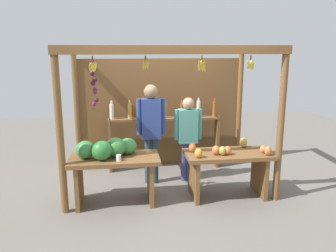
# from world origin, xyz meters

# --- Properties ---
(ground_plane) EXTENTS (12.00, 12.00, 0.00)m
(ground_plane) POSITION_xyz_m (0.00, 0.00, 0.00)
(ground_plane) COLOR slate
(ground_plane) RESTS_ON ground
(market_stall) EXTENTS (3.25, 1.92, 2.31)m
(market_stall) POSITION_xyz_m (-0.01, 0.42, 1.34)
(market_stall) COLOR brown
(market_stall) RESTS_ON ground
(fruit_counter_left) EXTENTS (1.32, 0.64, 1.00)m
(fruit_counter_left) POSITION_xyz_m (-0.90, -0.68, 0.67)
(fruit_counter_left) COLOR brown
(fruit_counter_left) RESTS_ON ground
(fruit_counter_right) EXTENTS (1.32, 0.64, 0.87)m
(fruit_counter_right) POSITION_xyz_m (0.86, -0.68, 0.55)
(fruit_counter_right) COLOR brown
(fruit_counter_right) RESTS_ON ground
(bottle_shelf_unit) EXTENTS (2.09, 0.22, 1.36)m
(bottle_shelf_unit) POSITION_xyz_m (0.03, 0.68, 0.82)
(bottle_shelf_unit) COLOR brown
(bottle_shelf_unit) RESTS_ON ground
(vendor_man) EXTENTS (0.48, 0.23, 1.69)m
(vendor_man) POSITION_xyz_m (-0.26, 0.01, 1.02)
(vendor_man) COLOR #273F4B
(vendor_man) RESTS_ON ground
(vendor_woman) EXTENTS (0.48, 0.20, 1.46)m
(vendor_woman) POSITION_xyz_m (0.37, 0.05, 0.86)
(vendor_woman) COLOR #3E3E7D
(vendor_woman) RESTS_ON ground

